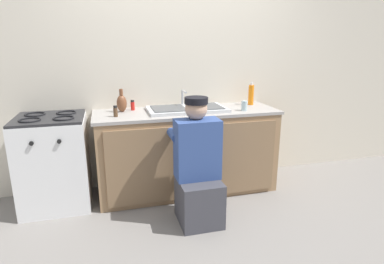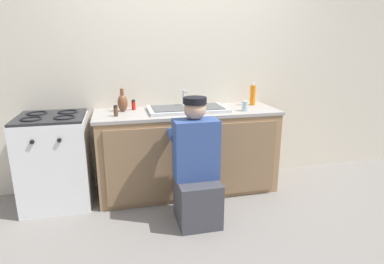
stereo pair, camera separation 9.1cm
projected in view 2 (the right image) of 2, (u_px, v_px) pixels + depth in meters
ground_plane at (194, 201)px, 3.24m from camera, size 12.00×12.00×0.00m
back_wall at (180, 70)px, 3.51m from camera, size 6.00×0.10×2.50m
counter_cabinet at (188, 152)px, 3.40m from camera, size 1.83×0.62×0.84m
countertop at (187, 112)px, 3.29m from camera, size 1.87×0.62×0.03m
sink_double_basin at (187, 109)px, 3.28m from camera, size 0.80×0.44×0.19m
stove_range at (56, 160)px, 3.10m from camera, size 0.62×0.62×0.90m
plumber_person at (196, 172)px, 2.79m from camera, size 0.42×0.61×1.10m
water_glass at (245, 106)px, 3.25m from camera, size 0.06×0.06×0.10m
spice_bottle_red at (134, 105)px, 3.31m from camera, size 0.04×0.04×0.10m
spice_bottle_pepper at (116, 111)px, 3.02m from camera, size 0.04×0.04×0.10m
soap_bottle_orange at (253, 95)px, 3.55m from camera, size 0.06×0.06×0.25m
vase_decorative at (123, 103)px, 3.22m from camera, size 0.10×0.10×0.23m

